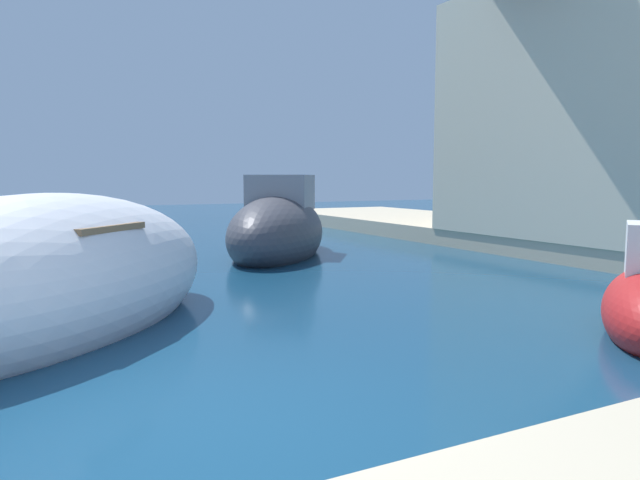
{
  "coord_description": "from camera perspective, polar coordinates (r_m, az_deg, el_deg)",
  "views": [
    {
      "loc": [
        -1.29,
        -4.56,
        2.04
      ],
      "look_at": [
        6.03,
        9.67,
        0.35
      ],
      "focal_mm": 33.37,
      "sensor_mm": 36.0,
      "label": 1
    }
  ],
  "objects": [
    {
      "name": "moored_boat_1",
      "position": [
        8.57,
        -24.55,
        -3.81
      ],
      "size": [
        6.31,
        6.36,
        2.38
      ],
      "rotation": [
        0.0,
        0.0,
        3.94
      ],
      "color": "white",
      "rests_on": "ground"
    },
    {
      "name": "quay_promenade",
      "position": [
        7.22,
        25.44,
        -8.93
      ],
      "size": [
        44.0,
        32.0,
        0.5
      ],
      "color": "beige",
      "rests_on": "ground"
    },
    {
      "name": "moored_boat_3",
      "position": [
        19.49,
        -25.89,
        0.67
      ],
      "size": [
        4.57,
        2.07,
        1.54
      ],
      "rotation": [
        0.0,
        0.0,
        0.08
      ],
      "color": "#3F3F47",
      "rests_on": "ground"
    },
    {
      "name": "ground",
      "position": [
        5.16,
        -11.01,
        -17.4
      ],
      "size": [
        80.0,
        80.0,
        0.0
      ],
      "primitive_type": "plane",
      "color": "navy"
    },
    {
      "name": "waterfront_building_main",
      "position": [
        17.88,
        26.98,
        12.87
      ],
      "size": [
        6.44,
        8.32,
        7.63
      ],
      "color": "beige",
      "rests_on": "quay_promenade"
    },
    {
      "name": "moored_boat_2",
      "position": [
        15.7,
        -4.07,
        0.94
      ],
      "size": [
        5.08,
        5.84,
        2.57
      ],
      "rotation": [
        0.0,
        0.0,
        4.09
      ],
      "color": "#3F3F47",
      "rests_on": "ground"
    }
  ]
}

